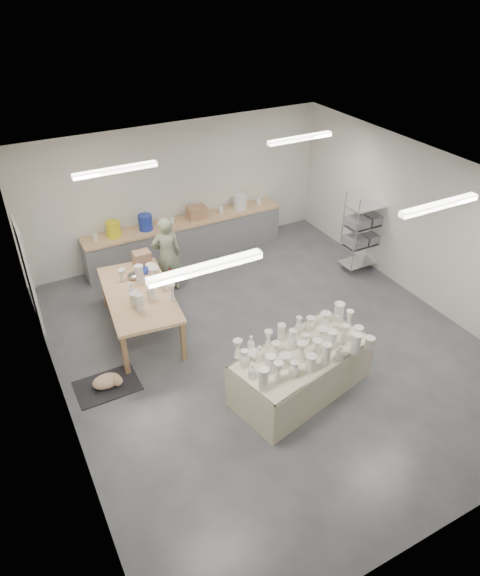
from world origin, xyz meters
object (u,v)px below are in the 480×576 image
work_table (141,289)px  potter (167,255)px  drying_table (302,369)px  red_stool (164,271)px

work_table → potter: potter is taller
drying_table → potter: 3.84m
work_table → red_stool: bearing=61.4°
work_table → red_stool: size_ratio=5.44×
work_table → drying_table: bearing=-52.8°
drying_table → red_stool: bearing=87.6°
potter → red_stool: (0.00, 0.27, -0.53)m
work_table → potter: (0.88, 0.98, -0.02)m
work_table → potter: size_ratio=1.44×
drying_table → potter: bearing=88.4°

